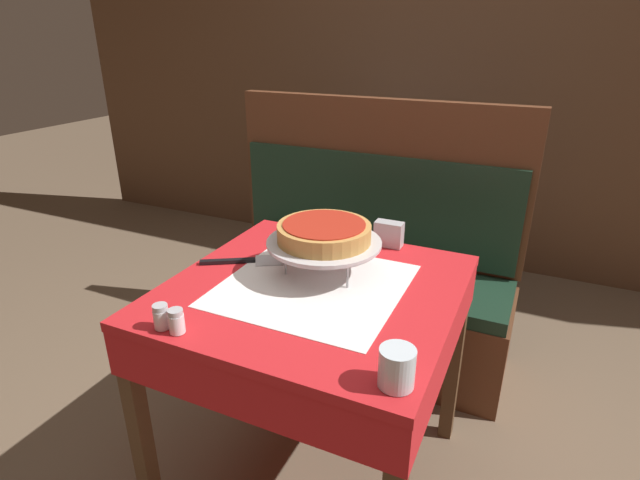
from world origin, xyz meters
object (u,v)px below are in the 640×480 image
(deep_dish_pizza, at_px, (324,232))
(water_glass_near, at_px, (397,367))
(pizza_server, at_px, (245,261))
(booth_bench, at_px, (362,285))
(condiment_caddy, at_px, (389,155))
(pepper_shaker, at_px, (176,321))
(napkin_holder, at_px, (389,234))
(pizza_pan_stand, at_px, (324,244))
(dining_table_front, at_px, (314,314))
(salt_shaker, at_px, (161,317))
(dining_table_rear, at_px, (381,178))

(deep_dish_pizza, distance_m, water_glass_near, 0.58)
(deep_dish_pizza, relative_size, pizza_server, 1.10)
(booth_bench, height_order, condiment_caddy, booth_bench)
(pepper_shaker, xyz_separation_m, napkin_holder, (0.32, 0.76, 0.01))
(deep_dish_pizza, bearing_deg, condiment_caddy, 99.62)
(pizza_server, distance_m, water_glass_near, 0.75)
(booth_bench, distance_m, condiment_caddy, 0.89)
(pizza_pan_stand, xyz_separation_m, water_glass_near, (0.37, -0.43, -0.05))
(dining_table_front, height_order, pizza_server, pizza_server)
(pepper_shaker, height_order, condiment_caddy, condiment_caddy)
(salt_shaker, bearing_deg, condiment_caddy, 89.92)
(dining_table_rear, distance_m, booth_bench, 0.84)
(booth_bench, xyz_separation_m, salt_shaker, (-0.13, -1.20, 0.46))
(booth_bench, height_order, pizza_server, booth_bench)
(water_glass_near, height_order, pepper_shaker, water_glass_near)
(dining_table_rear, xyz_separation_m, salt_shaker, (0.05, -1.95, 0.14))
(dining_table_front, relative_size, pepper_shaker, 13.01)
(dining_table_front, distance_m, pizza_server, 0.30)
(deep_dish_pizza, xyz_separation_m, condiment_caddy, (-0.25, 1.47, -0.09))
(water_glass_near, height_order, napkin_holder, water_glass_near)
(dining_table_rear, relative_size, condiment_caddy, 5.29)
(dining_table_front, height_order, condiment_caddy, condiment_caddy)
(pepper_shaker, distance_m, condiment_caddy, 1.94)
(dining_table_front, xyz_separation_m, deep_dish_pizza, (-0.01, 0.09, 0.24))
(dining_table_rear, bearing_deg, pizza_pan_stand, -78.68)
(pizza_pan_stand, bearing_deg, booth_bench, 99.62)
(water_glass_near, bearing_deg, salt_shaker, -176.62)
(pizza_server, distance_m, napkin_holder, 0.52)
(booth_bench, distance_m, salt_shaker, 1.29)
(pizza_server, relative_size, napkin_holder, 2.67)
(water_glass_near, height_order, condiment_caddy, condiment_caddy)
(pizza_server, relative_size, pepper_shaker, 4.05)
(deep_dish_pizza, height_order, pizza_server, deep_dish_pizza)
(pizza_server, height_order, salt_shaker, salt_shaker)
(pizza_server, distance_m, pepper_shaker, 0.44)
(dining_table_front, relative_size, pizza_pan_stand, 2.37)
(dining_table_front, xyz_separation_m, salt_shaker, (-0.26, -0.38, 0.14))
(deep_dish_pizza, xyz_separation_m, napkin_holder, (0.12, 0.29, -0.09))
(dining_table_front, bearing_deg, pepper_shaker, -118.58)
(booth_bench, distance_m, napkin_holder, 0.68)
(dining_table_front, relative_size, dining_table_rear, 1.09)
(dining_table_rear, height_order, booth_bench, booth_bench)
(booth_bench, distance_m, pepper_shaker, 1.28)
(deep_dish_pizza, bearing_deg, dining_table_front, -86.74)
(dining_table_rear, distance_m, water_glass_near, 2.04)
(booth_bench, height_order, pizza_pan_stand, booth_bench)
(dining_table_rear, distance_m, pepper_shaker, 1.96)
(dining_table_front, height_order, booth_bench, booth_bench)
(dining_table_rear, distance_m, napkin_holder, 1.27)
(dining_table_rear, height_order, pepper_shaker, pepper_shaker)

